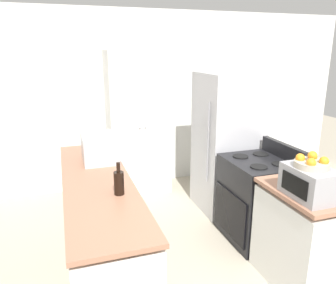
% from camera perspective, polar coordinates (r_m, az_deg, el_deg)
% --- Properties ---
extents(wall_back, '(7.00, 0.06, 2.60)m').
position_cam_1_polar(wall_back, '(4.96, -5.39, 7.17)').
color(wall_back, silver).
rests_on(wall_back, ground_plane).
extents(counter_left, '(0.60, 2.36, 0.90)m').
position_cam_1_polar(counter_left, '(3.25, -11.82, -14.00)').
color(counter_left, silver).
rests_on(counter_left, ground_plane).
extents(counter_right, '(0.60, 0.78, 0.90)m').
position_cam_1_polar(counter_right, '(3.23, 22.63, -15.23)').
color(counter_right, silver).
rests_on(counter_right, ground_plane).
extents(pantry_cabinet, '(0.85, 0.53, 2.04)m').
position_cam_1_polar(pantry_cabinet, '(4.71, -5.20, 3.25)').
color(pantry_cabinet, silver).
rests_on(pantry_cabinet, ground_plane).
extents(stove, '(0.66, 0.74, 1.06)m').
position_cam_1_polar(stove, '(3.77, 15.20, -9.53)').
color(stove, black).
rests_on(stove, ground_plane).
extents(refrigerator, '(0.72, 0.73, 1.77)m').
position_cam_1_polar(refrigerator, '(4.26, 10.22, -0.16)').
color(refrigerator, '#B7B7BC').
rests_on(refrigerator, ground_plane).
extents(microwave, '(0.36, 0.47, 0.27)m').
position_cam_1_polar(microwave, '(3.51, -11.83, -1.01)').
color(microwave, '#B2B2B7').
rests_on(microwave, counter_left).
extents(wine_bottle, '(0.08, 0.08, 0.27)m').
position_cam_1_polar(wine_bottle, '(2.68, -8.54, -6.95)').
color(wine_bottle, black).
rests_on(wine_bottle, counter_left).
extents(toaster_oven, '(0.30, 0.41, 0.25)m').
position_cam_1_polar(toaster_oven, '(2.82, 23.48, -6.51)').
color(toaster_oven, '#939399').
rests_on(toaster_oven, counter_right).
extents(fruit_bowl, '(0.26, 0.26, 0.13)m').
position_cam_1_polar(fruit_bowl, '(2.77, 23.73, -3.27)').
color(fruit_bowl, '#B2A893').
rests_on(fruit_bowl, toaster_oven).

